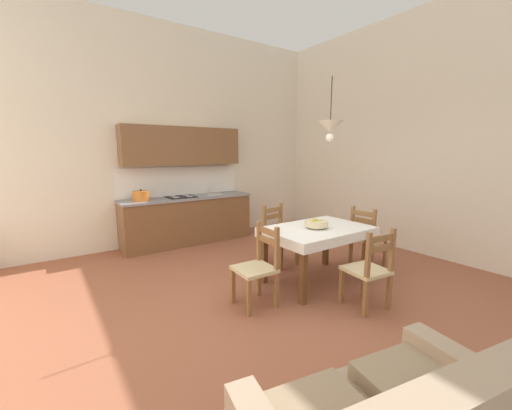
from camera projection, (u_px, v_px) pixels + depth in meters
The scene contains 11 objects.
ground_plane at pixel (273, 298), 3.87m from camera, with size 6.72×6.65×0.10m, color #99563D.
wall_back at pixel (176, 137), 6.02m from camera, with size 6.72×0.12×4.06m, color silver.
wall_right at pixel (419, 134), 5.28m from camera, with size 0.12×6.65×4.06m, color silver.
kitchen_cabinetry at pixel (186, 199), 5.97m from camera, with size 2.48×0.63×2.20m.
dining_table at pixel (317, 237), 4.14m from camera, with size 1.37×0.93×0.75m.
dining_chair_camera_side at pixel (369, 270), 3.45m from camera, with size 0.47×0.47×0.93m.
dining_chair_tv_side at pixel (257, 267), 3.54m from camera, with size 0.44×0.44×0.93m.
dining_chair_kitchen_side at pixel (279, 236), 4.85m from camera, with size 0.47×0.47×0.93m.
dining_chair_window_side at pixel (367, 238), 4.73m from camera, with size 0.45×0.45×0.93m.
fruit_bowl at pixel (316, 224), 4.08m from camera, with size 0.30×0.30×0.12m.
pendant_lamp at pixel (330, 127), 3.95m from camera, with size 0.32×0.32×0.80m.
Camera 1 is at (-2.25, -2.85, 1.74)m, focal length 21.88 mm.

